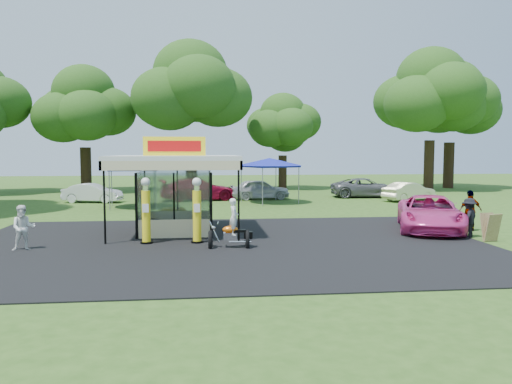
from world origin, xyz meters
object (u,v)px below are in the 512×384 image
Objects in this scene: kiosk_car at (178,216)px; bg_car_d at (366,188)px; spectator_west at (23,228)px; tent_west at (133,165)px; gas_pump_left at (146,212)px; motorcycle at (232,228)px; gas_station_kiosk at (176,192)px; bg_car_a at (93,193)px; bg_car_c at (260,189)px; spectator_east_b at (470,211)px; bg_car_b at (198,189)px; a_frame_sign at (491,227)px; bg_car_e at (409,192)px; pink_sedan at (430,213)px; spectator_east_a at (469,218)px; tent_east at (270,162)px; gas_pump_right at (197,212)px.

kiosk_car is 19.54m from bg_car_d.
tent_west is at bearing 64.63° from spectator_west.
motorcycle is (3.22, -1.19, -0.49)m from gas_pump_left.
gas_station_kiosk is 15.53m from bg_car_a.
kiosk_car is 0.63× the size of bg_car_c.
spectator_east_b reaches higher than bg_car_a.
bg_car_b is 1.30× the size of tent_west.
tent_west reaches higher than spectator_west.
bg_car_b is at bearing 88.72° from bg_car_c.
spectator_east_b reaches higher than kiosk_car.
gas_pump_left is 2.30× the size of a_frame_sign.
bg_car_c is 1.08× the size of bg_car_e.
pink_sedan is 16.74m from bg_car_d.
bg_car_d is (19.16, 19.28, -0.08)m from spectator_west.
spectator_east_a is at bearing -40.38° from tent_west.
motorcycle is at bearing 115.61° from bg_car_e.
pink_sedan is at bearing 175.25° from bg_car_d.
bg_car_d is (8.47, 0.81, -0.01)m from bg_car_c.
kiosk_car is 11.65m from pink_sedan.
gas_station_kiosk is at bearing 103.97° from bg_car_e.
tent_east is at bearing 117.30° from bg_car_d.
tent_west is (-14.53, 11.18, 1.91)m from pink_sedan.
gas_pump_right is 0.57× the size of tent_east.
tent_east is at bearing 66.67° from bg_car_e.
bg_car_b is at bearing 86.56° from gas_station_kiosk.
spectator_west reaches higher than a_frame_sign.
pink_sedan is at bearing -157.03° from bg_car_b.
a_frame_sign is at bearing 70.19° from spectator_east_a.
bg_car_a is (-17.80, 14.68, -0.13)m from pink_sedan.
bg_car_d is 1.20× the size of tent_east.
motorcycle is at bearing -69.17° from tent_west.
tent_east is at bearing 64.95° from gas_station_kiosk.
gas_pump_right is 15.99m from tent_east.
gas_station_kiosk is 4.49m from motorcycle.
spectator_west is at bearing -169.46° from gas_pump_left.
gas_station_kiosk is at bearing 109.37° from gas_pump_right.
motorcycle is 15.46m from tent_west.
motorcycle is 1.17× the size of spectator_west.
a_frame_sign is at bearing -67.45° from tent_east.
motorcycle reaches higher than spectator_west.
bg_car_e is at bearing 66.76° from a_frame_sign.
gas_pump_right is 17.43m from bg_car_b.
gas_station_kiosk is 16.09m from bg_car_c.
bg_car_e is at bearing -143.88° from spectator_east_a.
spectator_east_b is 0.41× the size of tent_east.
bg_car_a is (-6.50, 11.86, 0.18)m from kiosk_car.
tent_east is (4.95, -2.30, 2.02)m from bg_car_b.
a_frame_sign is 17.42m from tent_east.
spectator_east_a is 20.22m from tent_west.
motorcycle is at bearing 170.91° from a_frame_sign.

